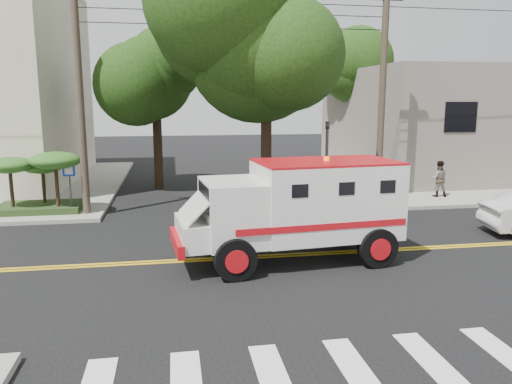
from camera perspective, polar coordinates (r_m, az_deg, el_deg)
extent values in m
plane|color=black|center=(14.43, 0.09, -7.43)|extent=(100.00, 100.00, 0.00)
cube|color=gray|center=(31.62, 20.52, 1.90)|extent=(17.00, 17.00, 0.15)
cube|color=slate|center=(32.55, 22.73, 7.43)|extent=(14.00, 12.00, 6.00)
cylinder|color=#382D23|center=(19.81, -19.47, 10.08)|extent=(0.28, 0.28, 9.00)
cylinder|color=#382D23|center=(21.53, 14.20, 10.34)|extent=(0.28, 0.28, 9.00)
cylinder|color=black|center=(20.42, 1.18, 7.86)|extent=(0.44, 0.44, 7.00)
sphere|color=#10330E|center=(20.55, 1.21, 17.65)|extent=(5.32, 5.32, 5.32)
sphere|color=#10330E|center=(20.14, 5.03, 19.40)|extent=(4.56, 4.56, 4.56)
cylinder|color=black|center=(25.60, -11.20, 6.63)|extent=(0.44, 0.44, 5.60)
sphere|color=#10330E|center=(25.57, -11.43, 12.90)|extent=(3.92, 3.92, 3.92)
sphere|color=#10330E|center=(25.02, -9.53, 13.98)|extent=(3.36, 3.36, 3.36)
cylinder|color=black|center=(31.49, 10.58, 7.66)|extent=(0.44, 0.44, 5.95)
sphere|color=#10330E|center=(31.49, 10.77, 13.08)|extent=(4.20, 4.20, 4.20)
sphere|color=#10330E|center=(31.28, 12.78, 13.85)|extent=(3.60, 3.60, 3.60)
cylinder|color=#3F3F42|center=(20.26, 8.05, 2.91)|extent=(0.12, 0.12, 3.60)
imported|color=#3F3F42|center=(20.13, 8.15, 6.72)|extent=(0.15, 0.18, 0.90)
cylinder|color=#3F3F42|center=(20.41, -20.44, 0.12)|extent=(0.06, 0.06, 2.00)
cube|color=#0C33A5|center=(20.23, -20.61, 2.32)|extent=(0.45, 0.03, 0.45)
cube|color=#1E3314|center=(21.40, -23.44, -1.62)|extent=(3.20, 2.00, 0.24)
cylinder|color=black|center=(21.20, -26.16, 0.48)|extent=(0.14, 0.14, 1.52)
ellipsoid|color=#1B4E17|center=(21.08, -26.35, 2.77)|extent=(1.73, 1.73, 0.60)
cylinder|color=black|center=(21.62, -23.09, 0.68)|extent=(0.14, 0.14, 1.36)
ellipsoid|color=#1B4E17|center=(21.51, -23.24, 2.69)|extent=(1.55, 1.55, 0.54)
cylinder|color=black|center=(20.57, -21.80, 0.76)|extent=(0.14, 0.14, 1.68)
ellipsoid|color=#1B4E17|center=(20.44, -21.98, 3.37)|extent=(1.91, 1.91, 0.66)
cube|color=silver|center=(14.04, 7.95, -0.83)|extent=(4.01, 2.60, 2.05)
cube|color=silver|center=(13.29, -2.62, -2.24)|extent=(1.76, 2.29, 1.66)
cube|color=black|center=(13.06, -5.90, -0.54)|extent=(0.22, 1.66, 0.68)
cube|color=silver|center=(13.23, -6.96, -4.55)|extent=(1.06, 2.03, 0.68)
cube|color=#AC0D14|center=(13.24, -9.04, -5.69)|extent=(0.38, 2.11, 0.34)
cube|color=#AC0D14|center=(13.88, 8.06, 3.45)|extent=(4.01, 2.60, 0.06)
cylinder|color=black|center=(12.48, -2.37, -7.75)|extent=(1.10, 0.41, 1.08)
cylinder|color=black|center=(14.53, -4.28, -5.12)|extent=(1.10, 0.41, 1.08)
cylinder|color=black|center=(13.83, 13.74, -6.22)|extent=(1.10, 0.41, 1.08)
cylinder|color=black|center=(15.71, 9.91, -4.06)|extent=(1.10, 0.41, 1.08)
imported|color=gray|center=(21.11, 14.07, 0.71)|extent=(0.70, 0.60, 1.63)
imported|color=gray|center=(23.79, 20.14, 1.44)|extent=(0.92, 0.80, 1.61)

